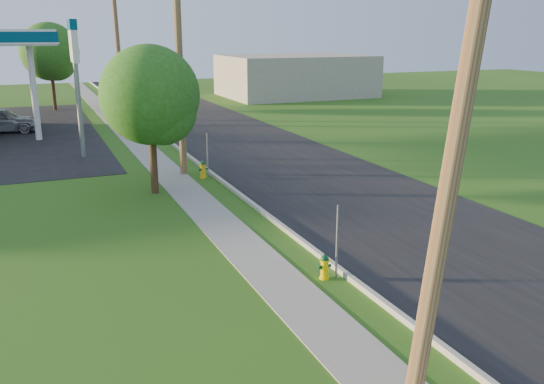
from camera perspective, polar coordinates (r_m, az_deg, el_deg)
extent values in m
plane|color=#2B5514|center=(12.26, 15.15, -15.80)|extent=(140.00, 140.00, 0.00)
cube|color=black|center=(22.20, 8.77, -0.97)|extent=(8.00, 120.00, 0.02)
cube|color=#A7A59A|center=(20.45, -0.87, -2.04)|extent=(0.15, 120.00, 0.15)
cube|color=gray|center=(19.92, -5.55, -2.78)|extent=(1.50, 120.00, 0.03)
cylinder|color=brown|center=(9.50, 17.95, 5.60)|extent=(1.31, 0.32, 9.48)
cylinder|color=brown|center=(25.87, -9.15, 12.38)|extent=(0.32, 0.32, 9.80)
cylinder|color=brown|center=(43.56, -14.96, 13.10)|extent=(0.49, 0.32, 9.50)
cube|color=gray|center=(15.09, 6.47, -4.96)|extent=(0.05, 0.04, 2.00)
cube|color=gray|center=(25.64, -6.40, 3.64)|extent=(0.05, 0.04, 2.00)
cube|color=gray|center=(37.34, -11.76, 7.17)|extent=(0.05, 0.04, 2.00)
cylinder|color=silver|center=(36.97, -22.49, 8.98)|extent=(0.36, 0.36, 5.50)
cylinder|color=silver|center=(43.54, -22.63, 9.80)|extent=(0.36, 0.36, 5.50)
cylinder|color=gray|center=(30.91, -18.54, 7.80)|extent=(0.24, 0.24, 5.00)
cube|color=silver|center=(30.68, -19.08, 13.91)|extent=(0.30, 2.00, 2.00)
cube|color=#003E5A|center=(30.68, -19.22, 15.39)|extent=(0.34, 2.04, 0.50)
cube|color=gray|center=(58.73, 2.35, 11.43)|extent=(14.00, 10.00, 4.00)
cylinder|color=#362014|center=(23.33, -11.68, 3.49)|extent=(0.30, 0.30, 3.01)
sphere|color=#245210|center=(22.96, -12.02, 9.38)|extent=(3.86, 3.86, 3.86)
sphere|color=#245210|center=(22.82, -10.79, 7.88)|extent=(2.65, 2.65, 2.65)
cylinder|color=#362014|center=(51.13, -20.86, 9.61)|extent=(0.30, 0.30, 3.63)
sphere|color=#245210|center=(50.95, -21.18, 12.85)|extent=(4.64, 4.64, 4.64)
sphere|color=#245210|center=(50.70, -20.62, 12.07)|extent=(3.19, 3.19, 3.19)
cylinder|color=#EBCC00|center=(15.36, 5.19, -8.45)|extent=(0.26, 0.26, 0.06)
cylinder|color=#EBCC00|center=(15.26, 5.22, -7.60)|extent=(0.20, 0.20, 0.56)
cylinder|color=#EBCC00|center=(15.17, 5.24, -6.76)|extent=(0.26, 0.26, 0.04)
sphere|color=#093B1A|center=(15.16, 5.24, -6.63)|extent=(0.21, 0.21, 0.21)
cylinder|color=#093B1A|center=(15.11, 5.25, -6.24)|extent=(0.05, 0.05, 0.06)
cylinder|color=#093B1A|center=(15.12, 5.42, -7.52)|extent=(0.11, 0.12, 0.10)
cylinder|color=#093B1A|center=(15.19, 4.77, -7.41)|extent=(0.10, 0.09, 0.08)
cylinder|color=#093B1A|center=(15.28, 5.67, -7.27)|extent=(0.10, 0.09, 0.08)
cylinder|color=yellow|center=(25.68, -6.82, 1.43)|extent=(0.31, 0.31, 0.07)
cylinder|color=yellow|center=(25.61, -6.85, 2.07)|extent=(0.24, 0.24, 0.66)
cylinder|color=yellow|center=(25.54, -6.87, 2.69)|extent=(0.31, 0.31, 0.04)
sphere|color=#103E18|center=(25.53, -6.87, 2.79)|extent=(0.25, 0.25, 0.25)
cylinder|color=#103E18|center=(25.50, -6.88, 3.08)|extent=(0.05, 0.05, 0.07)
cylinder|color=#103E18|center=(25.45, -6.72, 2.19)|extent=(0.13, 0.14, 0.12)
cylinder|color=#103E18|center=(25.53, -7.17, 2.22)|extent=(0.12, 0.11, 0.10)
cylinder|color=#103E18|center=(25.64, -6.54, 2.30)|extent=(0.12, 0.11, 0.10)
cylinder|color=gold|center=(36.86, -11.77, 5.53)|extent=(0.25, 0.25, 0.05)
cylinder|color=gold|center=(36.82, -11.79, 5.91)|extent=(0.20, 0.20, 0.54)
cylinder|color=gold|center=(36.78, -11.81, 6.27)|extent=(0.25, 0.25, 0.04)
sphere|color=#103D20|center=(36.78, -11.81, 6.32)|extent=(0.21, 0.21, 0.21)
cylinder|color=#103D20|center=(36.76, -11.82, 6.49)|extent=(0.05, 0.05, 0.05)
cylinder|color=#103D20|center=(36.70, -11.69, 6.00)|extent=(0.13, 0.14, 0.10)
cylinder|color=#103D20|center=(36.74, -11.96, 5.99)|extent=(0.11, 0.11, 0.08)
cylinder|color=#103D20|center=(36.87, -11.63, 6.04)|extent=(0.11, 0.11, 0.08)
imported|color=#A3A4A9|center=(40.94, -25.38, 6.47)|extent=(5.06, 2.65, 1.64)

